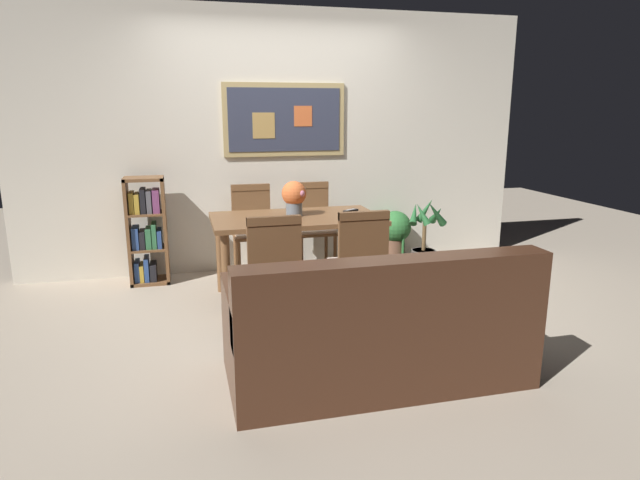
{
  "coord_description": "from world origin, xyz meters",
  "views": [
    {
      "loc": [
        -0.99,
        -4.07,
        1.63
      ],
      "look_at": [
        0.01,
        -0.15,
        0.65
      ],
      "focal_mm": 30.49,
      "sensor_mm": 36.0,
      "label": 1
    }
  ],
  "objects_px": {
    "dining_chair_near_left": "(273,265)",
    "bookshelf": "(147,232)",
    "potted_ivy": "(395,233)",
    "flower_vase": "(294,196)",
    "leather_couch": "(377,332)",
    "dining_chair_far_right": "(312,220)",
    "dining_chair_far_left": "(253,223)",
    "dining_chair_near_right": "(359,258)",
    "dining_table": "(296,228)",
    "potted_palm": "(425,243)",
    "tv_remote": "(351,211)"
  },
  "relations": [
    {
      "from": "bookshelf",
      "to": "tv_remote",
      "type": "distance_m",
      "value": 1.94
    },
    {
      "from": "dining_table",
      "to": "potted_palm",
      "type": "bearing_deg",
      "value": 17.3
    },
    {
      "from": "dining_chair_far_right",
      "to": "dining_chair_far_left",
      "type": "relative_size",
      "value": 1.0
    },
    {
      "from": "potted_ivy",
      "to": "potted_palm",
      "type": "height_order",
      "value": "potted_palm"
    },
    {
      "from": "dining_chair_near_left",
      "to": "leather_couch",
      "type": "height_order",
      "value": "dining_chair_near_left"
    },
    {
      "from": "bookshelf",
      "to": "tv_remote",
      "type": "bearing_deg",
      "value": -20.68
    },
    {
      "from": "potted_palm",
      "to": "flower_vase",
      "type": "height_order",
      "value": "flower_vase"
    },
    {
      "from": "dining_chair_far_right",
      "to": "leather_couch",
      "type": "bearing_deg",
      "value": -93.87
    },
    {
      "from": "dining_chair_near_left",
      "to": "leather_couch",
      "type": "bearing_deg",
      "value": -59.49
    },
    {
      "from": "dining_chair_far_left",
      "to": "bookshelf",
      "type": "distance_m",
      "value": 1.0
    },
    {
      "from": "dining_table",
      "to": "dining_chair_far_right",
      "type": "bearing_deg",
      "value": 66.34
    },
    {
      "from": "flower_vase",
      "to": "potted_palm",
      "type": "bearing_deg",
      "value": 16.26
    },
    {
      "from": "leather_couch",
      "to": "tv_remote",
      "type": "distance_m",
      "value": 1.77
    },
    {
      "from": "dining_table",
      "to": "dining_chair_near_left",
      "type": "height_order",
      "value": "dining_chair_near_left"
    },
    {
      "from": "dining_chair_near_left",
      "to": "dining_chair_far_left",
      "type": "relative_size",
      "value": 1.0
    },
    {
      "from": "leather_couch",
      "to": "bookshelf",
      "type": "height_order",
      "value": "bookshelf"
    },
    {
      "from": "dining_table",
      "to": "dining_chair_far_right",
      "type": "relative_size",
      "value": 1.58
    },
    {
      "from": "potted_palm",
      "to": "potted_ivy",
      "type": "bearing_deg",
      "value": 112.08
    },
    {
      "from": "bookshelf",
      "to": "potted_palm",
      "type": "height_order",
      "value": "bookshelf"
    },
    {
      "from": "tv_remote",
      "to": "bookshelf",
      "type": "bearing_deg",
      "value": 159.32
    },
    {
      "from": "dining_chair_far_right",
      "to": "leather_couch",
      "type": "xyz_separation_m",
      "value": [
        -0.16,
        -2.33,
        -0.23
      ]
    },
    {
      "from": "dining_chair_near_right",
      "to": "dining_chair_far_left",
      "type": "xyz_separation_m",
      "value": [
        -0.61,
        1.46,
        0.0
      ]
    },
    {
      "from": "dining_chair_near_right",
      "to": "potted_ivy",
      "type": "xyz_separation_m",
      "value": [
        0.94,
        1.58,
        -0.21
      ]
    },
    {
      "from": "dining_chair_far_right",
      "to": "leather_couch",
      "type": "distance_m",
      "value": 2.34
    },
    {
      "from": "dining_chair_near_left",
      "to": "bookshelf",
      "type": "relative_size",
      "value": 0.9
    },
    {
      "from": "dining_table",
      "to": "flower_vase",
      "type": "distance_m",
      "value": 0.28
    },
    {
      "from": "dining_chair_far_right",
      "to": "dining_chair_far_left",
      "type": "xyz_separation_m",
      "value": [
        -0.6,
        -0.01,
        0.0
      ]
    },
    {
      "from": "dining_chair_near_left",
      "to": "flower_vase",
      "type": "distance_m",
      "value": 0.93
    },
    {
      "from": "dining_chair_far_right",
      "to": "dining_chair_near_left",
      "type": "relative_size",
      "value": 1.0
    },
    {
      "from": "dining_table",
      "to": "dining_chair_far_left",
      "type": "bearing_deg",
      "value": 111.66
    },
    {
      "from": "dining_chair_near_right",
      "to": "dining_chair_far_left",
      "type": "height_order",
      "value": "same"
    },
    {
      "from": "dining_chair_far_right",
      "to": "dining_table",
      "type": "bearing_deg",
      "value": -113.66
    },
    {
      "from": "tv_remote",
      "to": "dining_chair_near_left",
      "type": "bearing_deg",
      "value": -135.39
    },
    {
      "from": "potted_ivy",
      "to": "flower_vase",
      "type": "bearing_deg",
      "value": -147.35
    },
    {
      "from": "leather_couch",
      "to": "potted_ivy",
      "type": "bearing_deg",
      "value": 65.67
    },
    {
      "from": "tv_remote",
      "to": "dining_table",
      "type": "bearing_deg",
      "value": -171.09
    },
    {
      "from": "dining_chair_near_left",
      "to": "leather_couch",
      "type": "distance_m",
      "value": 1.0
    },
    {
      "from": "dining_chair_near_left",
      "to": "potted_ivy",
      "type": "height_order",
      "value": "dining_chair_near_left"
    },
    {
      "from": "dining_chair_far_right",
      "to": "bookshelf",
      "type": "xyz_separation_m",
      "value": [
        -1.6,
        0.03,
        -0.04
      ]
    },
    {
      "from": "dining_chair_near_right",
      "to": "bookshelf",
      "type": "distance_m",
      "value": 2.2
    },
    {
      "from": "dining_chair_near_right",
      "to": "leather_couch",
      "type": "height_order",
      "value": "dining_chair_near_right"
    },
    {
      "from": "bookshelf",
      "to": "flower_vase",
      "type": "bearing_deg",
      "value": -30.0
    },
    {
      "from": "leather_couch",
      "to": "potted_palm",
      "type": "distance_m",
      "value": 2.41
    },
    {
      "from": "dining_chair_far_right",
      "to": "dining_chair_far_left",
      "type": "bearing_deg",
      "value": -179.16
    },
    {
      "from": "dining_chair_far_left",
      "to": "bookshelf",
      "type": "xyz_separation_m",
      "value": [
        -1.0,
        0.04,
        -0.04
      ]
    },
    {
      "from": "leather_couch",
      "to": "dining_chair_far_right",
      "type": "bearing_deg",
      "value": 86.13
    },
    {
      "from": "bookshelf",
      "to": "flower_vase",
      "type": "relative_size",
      "value": 3.36
    },
    {
      "from": "dining_table",
      "to": "bookshelf",
      "type": "xyz_separation_m",
      "value": [
        -1.28,
        0.76,
        -0.13
      ]
    },
    {
      "from": "dining_chair_near_left",
      "to": "flower_vase",
      "type": "xyz_separation_m",
      "value": [
        0.33,
        0.79,
        0.36
      ]
    },
    {
      "from": "dining_chair_near_right",
      "to": "dining_chair_near_left",
      "type": "height_order",
      "value": "same"
    }
  ]
}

